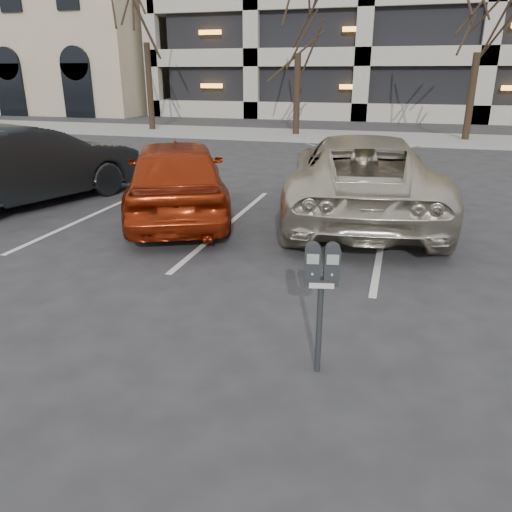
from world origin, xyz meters
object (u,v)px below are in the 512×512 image
(parking_meter, at_px, (322,277))
(suv_silver, at_px, (361,176))
(car_red, at_px, (177,178))
(car_dark, at_px, (25,165))

(parking_meter, xyz_separation_m, suv_silver, (-0.12, 5.58, -0.16))
(suv_silver, xyz_separation_m, car_red, (-3.37, -1.02, -0.02))
(car_dark, bearing_deg, parking_meter, 165.36)
(suv_silver, bearing_deg, car_dark, -0.23)
(parking_meter, height_order, car_dark, car_dark)
(parking_meter, height_order, car_red, car_red)
(suv_silver, relative_size, car_red, 1.32)
(parking_meter, relative_size, car_dark, 0.25)
(suv_silver, height_order, car_dark, car_dark)
(parking_meter, xyz_separation_m, car_dark, (-7.02, 4.67, -0.12))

